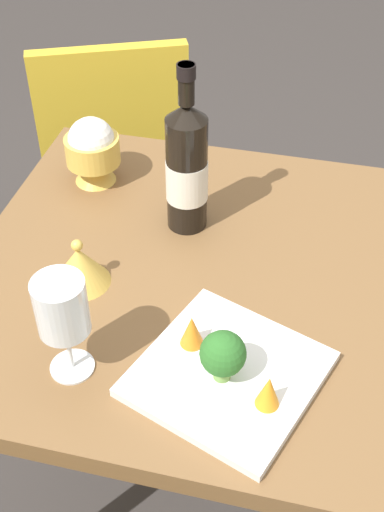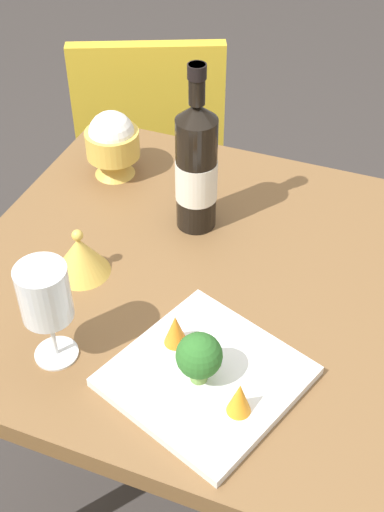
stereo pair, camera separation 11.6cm
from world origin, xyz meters
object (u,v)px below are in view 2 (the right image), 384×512
object	(u,v)px
wine_glass	(45,296)
rice_bowl	(112,143)
wine_bottle	(196,167)
carrot_garnish_left	(175,330)
rice_bowl_lid	(80,255)
chair_near_window	(151,139)
carrot_garnish_right	(239,398)
serving_plate	(206,377)
broccoli_floret	(199,357)

from	to	relation	value
wine_glass	rice_bowl	world-z (taller)	wine_glass
wine_bottle	carrot_garnish_left	xyz separation A→B (m)	(0.08, -0.30, -0.08)
wine_bottle	rice_bowl_lid	xyz separation A→B (m)	(-0.14, -0.20, -0.09)
wine_glass	rice_bowl	distance (m)	0.50
chair_near_window	carrot_garnish_right	bearing A→B (deg)	-82.77
chair_near_window	rice_bowl_lid	size ratio (longest dim) A/B	8.50
carrot_garnish_left	serving_plate	bearing A→B (deg)	-31.61
wine_glass	rice_bowl_lid	distance (m)	0.21
wine_bottle	broccoli_floret	distance (m)	0.39
chair_near_window	wine_bottle	world-z (taller)	wine_bottle
wine_bottle	serving_plate	xyz separation A→B (m)	(0.15, -0.34, -0.12)
chair_near_window	rice_bowl_lid	world-z (taller)	chair_near_window
rice_bowl_lid	broccoli_floret	world-z (taller)	broccoli_floret
wine_glass	broccoli_floret	bearing A→B (deg)	6.03
rice_bowl_lid	serving_plate	world-z (taller)	rice_bowl_lid
rice_bowl_lid	carrot_garnish_right	xyz separation A→B (m)	(0.35, -0.19, 0.01)
chair_near_window	carrot_garnish_left	size ratio (longest dim) A/B	14.99
rice_bowl_lid	wine_bottle	bearing A→B (deg)	55.13
chair_near_window	serving_plate	distance (m)	1.07
wine_glass	rice_bowl_lid	world-z (taller)	wine_glass
chair_near_window	wine_glass	distance (m)	1.05
rice_bowl_lid	serving_plate	bearing A→B (deg)	-26.95
broccoli_floret	chair_near_window	bearing A→B (deg)	118.06
rice_bowl	serving_plate	xyz separation A→B (m)	(0.36, -0.44, -0.07)
wine_glass	rice_bowl	bearing A→B (deg)	105.42
wine_glass	carrot_garnish_right	bearing A→B (deg)	-1.59
wine_glass	serving_plate	world-z (taller)	wine_glass
rice_bowl_lid	broccoli_floret	size ratio (longest dim) A/B	1.17
broccoli_floret	wine_bottle	bearing A→B (deg)	111.41
wine_glass	rice_bowl_lid	size ratio (longest dim) A/B	1.79
broccoli_floret	wine_glass	bearing A→B (deg)	-173.97
rice_bowl	carrot_garnish_left	size ratio (longest dim) A/B	2.50
broccoli_floret	carrot_garnish_right	distance (m)	0.08
wine_bottle	wine_glass	size ratio (longest dim) A/B	1.81
chair_near_window	broccoli_floret	distance (m)	1.09
wine_bottle	serving_plate	size ratio (longest dim) A/B	1.01
wine_glass	rice_bowl_lid	xyz separation A→B (m)	(-0.05, 0.18, -0.09)
wine_bottle	rice_bowl_lid	bearing A→B (deg)	-124.87
rice_bowl_lid	carrot_garnish_left	bearing A→B (deg)	-25.49
rice_bowl	carrot_garnish_right	xyz separation A→B (m)	(0.43, -0.48, -0.03)
carrot_garnish_left	chair_near_window	bearing A→B (deg)	116.50
rice_bowl	carrot_garnish_right	bearing A→B (deg)	-48.37
wine_bottle	broccoli_floret	bearing A→B (deg)	-68.59
serving_plate	carrot_garnish_right	world-z (taller)	carrot_garnish_right
chair_near_window	carrot_garnish_left	xyz separation A→B (m)	(0.44, -0.87, 0.27)
wine_bottle	rice_bowl_lid	distance (m)	0.26
wine_bottle	rice_bowl	bearing A→B (deg)	156.57
wine_glass	wine_bottle	bearing A→B (deg)	77.14
rice_bowl_lid	carrot_garnish_right	bearing A→B (deg)	-28.48
serving_plate	wine_glass	bearing A→B (deg)	-171.07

